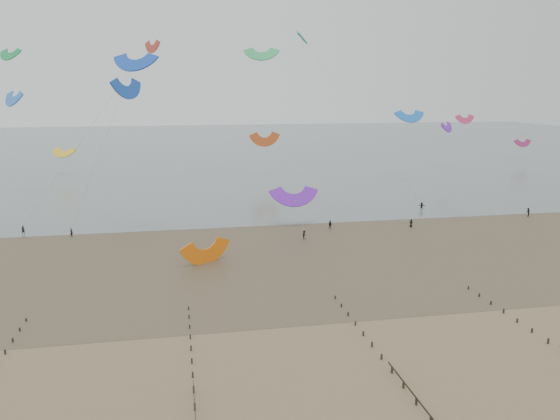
% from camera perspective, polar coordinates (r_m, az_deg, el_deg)
% --- Properties ---
extents(ground, '(500.00, 500.00, 0.00)m').
position_cam_1_polar(ground, '(57.40, 5.31, -13.90)').
color(ground, brown).
rests_on(ground, ground).
extents(sea_and_shore, '(500.00, 665.00, 0.03)m').
position_cam_1_polar(sea_and_shore, '(88.14, -3.41, -4.29)').
color(sea_and_shore, '#475654').
rests_on(sea_and_shore, ground).
extents(kitesurfer_lead, '(0.67, 0.62, 1.54)m').
position_cam_1_polar(kitesurfer_lead, '(102.91, -20.96, -2.21)').
color(kitesurfer_lead, black).
rests_on(kitesurfer_lead, ground).
extents(kitesurfers, '(98.60, 19.49, 1.77)m').
position_cam_1_polar(kitesurfers, '(108.07, 10.75, -0.88)').
color(kitesurfers, black).
rests_on(kitesurfers, ground).
extents(grounded_kite, '(9.02, 8.45, 3.95)m').
position_cam_1_polar(grounded_kite, '(82.88, -7.70, -5.50)').
color(grounded_kite, orange).
rests_on(grounded_kite, ground).
extents(kites_airborne, '(231.54, 113.36, 39.17)m').
position_cam_1_polar(kites_airborne, '(140.19, -9.47, 10.25)').
color(kites_airborne, yellow).
rests_on(kites_airborne, ground).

